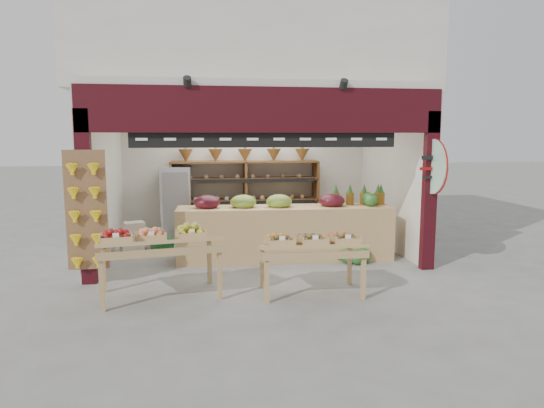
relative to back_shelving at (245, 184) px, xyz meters
The scene contains 11 objects.
ground 2.28m from the back_shelving, 88.17° to the right, with size 60.00×60.00×0.00m, color slate.
shop_structure 2.73m from the back_shelving, 79.10° to the right, with size 6.36×5.12×5.40m.
banana_board 4.10m from the back_shelving, 130.63° to the right, with size 0.60×0.15×1.80m.
gift_sign 4.21m from the back_shelving, 47.61° to the right, with size 0.04×0.93×0.92m.
back_shelving is the anchor object (origin of this frame).
refrigerator 1.54m from the back_shelving, behind, with size 0.63×0.63×1.61m, color silver.
cardboard_stack 2.55m from the back_shelving, 150.92° to the right, with size 1.02×0.87×0.64m.
mid_counter 2.15m from the back_shelving, 75.07° to the right, with size 3.93×0.95×1.20m.
display_table_left 4.10m from the back_shelving, 114.39° to the right, with size 1.78×1.17×1.05m.
display_table_right 4.01m from the back_shelving, 81.82° to the right, with size 1.49×0.87×0.95m.
watermelon_pile 3.04m from the back_shelving, 53.92° to the right, with size 0.66×0.68×0.52m.
Camera 1 is at (-1.05, -8.61, 2.25)m, focal length 32.00 mm.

